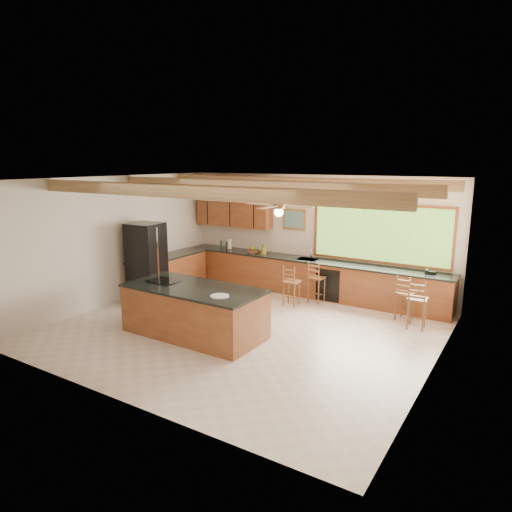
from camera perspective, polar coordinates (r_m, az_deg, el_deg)
The scene contains 9 objects.
ground at distance 9.33m, azimuth -1.53°, elevation -9.17°, with size 7.20×7.20×0.00m, color beige.
room_shell at distance 9.41m, azimuth -0.27°, elevation 4.94°, with size 7.27×6.54×3.02m.
counter_run at distance 11.64m, azimuth 1.93°, elevation -2.47°, with size 7.12×3.10×1.25m.
island at distance 9.00m, azimuth -7.69°, elevation -6.80°, with size 2.77×1.32×0.98m.
refrigerator at distance 11.23m, azimuth -13.50°, elevation -0.79°, with size 0.81×0.79×1.90m.
bar_stool_a at distance 10.59m, azimuth 4.33°, elevation -3.32°, with size 0.37×0.37×0.98m.
bar_stool_b at distance 10.93m, azimuth 7.48°, elevation -2.80°, with size 0.40×0.40×1.01m.
bar_stool_c at distance 9.69m, azimuth 19.49°, elevation -5.22°, with size 0.39×0.39×1.04m.
bar_stool_d at distance 10.13m, azimuth 18.13°, elevation -4.58°, with size 0.40×0.40×0.99m.
Camera 1 is at (4.81, -7.26, 3.36)m, focal length 32.00 mm.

